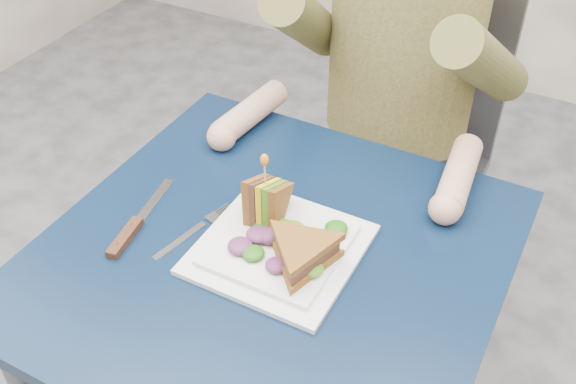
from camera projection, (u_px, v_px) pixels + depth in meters
The scene contains 12 objects.
table at pixel (272, 283), 1.19m from camera, with size 0.75×0.75×0.73m.
chair at pixel (405, 133), 1.73m from camera, with size 0.42×0.40×0.93m.
diner at pixel (406, 14), 1.42m from camera, with size 0.54×0.59×0.74m.
plate at pixel (279, 248), 1.13m from camera, with size 0.26×0.26×0.02m.
sandwich_flat at pixel (302, 253), 1.07m from camera, with size 0.21×0.21×0.05m.
sandwich_upright at pixel (266, 203), 1.15m from camera, with size 0.09×0.14×0.14m.
fork at pixel (192, 232), 1.17m from camera, with size 0.06×0.18×0.01m.
knife at pixel (131, 230), 1.17m from camera, with size 0.06×0.22×0.02m.
toothpick at pixel (265, 173), 1.11m from camera, with size 0.00×0.00×0.06m, color tan.
toothpick_frill at pixel (265, 160), 1.09m from camera, with size 0.01×0.01×0.02m, color orange.
lettuce_spill at pixel (285, 236), 1.12m from camera, with size 0.15×0.13×0.02m, color #337A14, non-canonical shape.
onion_ring at pixel (289, 237), 1.11m from camera, with size 0.04×0.04×0.01m, color #9E4C7A.
Camera 1 is at (0.41, -0.70, 1.54)m, focal length 42.00 mm.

